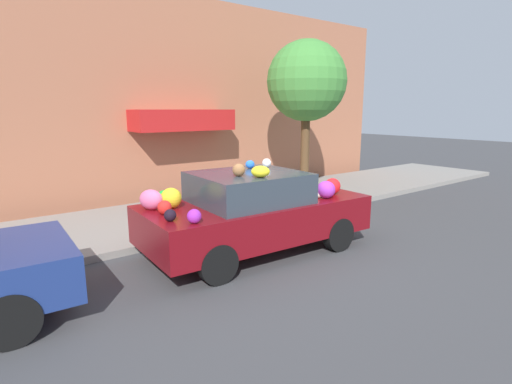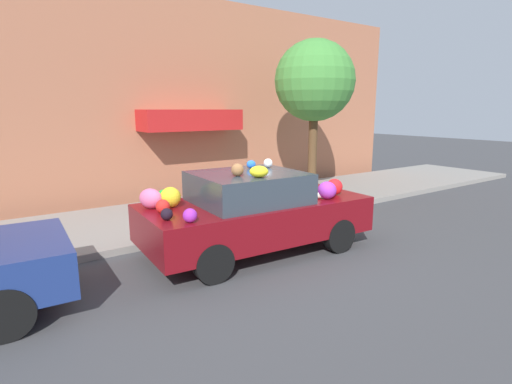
{
  "view_description": "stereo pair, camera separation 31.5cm",
  "coord_description": "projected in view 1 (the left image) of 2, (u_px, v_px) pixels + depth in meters",
  "views": [
    {
      "loc": [
        -4.07,
        -5.37,
        2.46
      ],
      "look_at": [
        0.0,
        -0.05,
        1.06
      ],
      "focal_mm": 28.0,
      "sensor_mm": 36.0,
      "label": 1
    },
    {
      "loc": [
        -3.81,
        -5.56,
        2.46
      ],
      "look_at": [
        0.0,
        -0.05,
        1.06
      ],
      "focal_mm": 28.0,
      "sensor_mm": 36.0,
      "label": 2
    }
  ],
  "objects": [
    {
      "name": "ground_plane",
      "position": [
        254.0,
        250.0,
        7.1
      ],
      "size": [
        60.0,
        60.0,
        0.0
      ],
      "primitive_type": "plane",
      "color": "#424244"
    },
    {
      "name": "sidewalk_curb",
      "position": [
        183.0,
        215.0,
        9.18
      ],
      "size": [
        24.0,
        3.2,
        0.13
      ],
      "color": "gray",
      "rests_on": "ground"
    },
    {
      "name": "building_facade",
      "position": [
        141.0,
        100.0,
        10.4
      ],
      "size": [
        18.0,
        1.2,
        5.45
      ],
      "color": "#B26B4C",
      "rests_on": "ground"
    },
    {
      "name": "street_tree",
      "position": [
        307.0,
        82.0,
        10.68
      ],
      "size": [
        2.14,
        2.14,
        4.15
      ],
      "color": "brown",
      "rests_on": "sidewalk_curb"
    },
    {
      "name": "fire_hydrant",
      "position": [
        166.0,
        216.0,
        7.54
      ],
      "size": [
        0.2,
        0.2,
        0.7
      ],
      "color": "red",
      "rests_on": "sidewalk_curb"
    },
    {
      "name": "art_car",
      "position": [
        254.0,
        211.0,
        6.88
      ],
      "size": [
        3.99,
        1.95,
        1.62
      ],
      "rotation": [
        0.0,
        0.0,
        -0.05
      ],
      "color": "maroon",
      "rests_on": "ground"
    }
  ]
}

